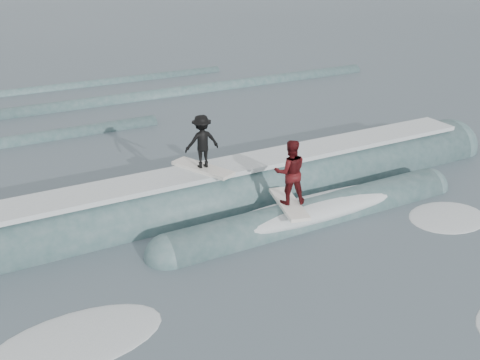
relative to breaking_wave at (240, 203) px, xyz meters
name	(u,v)px	position (x,y,z in m)	size (l,w,h in m)	color
ground	(336,298)	(-0.32, -5.17, -0.04)	(160.00, 160.00, 0.00)	#374750
breaking_wave	(240,203)	(0.00, 0.00, 0.00)	(21.36, 3.90, 2.23)	#36595C
surfer_black	(202,144)	(-1.03, 0.40, 1.94)	(1.34, 2.05, 1.66)	silver
surfer_red	(290,175)	(0.57, -1.80, 1.49)	(1.07, 2.07, 1.92)	white
whitewater	(416,332)	(0.41, -6.85, -0.04)	(13.47, 7.83, 0.10)	white
far_swells	(66,111)	(-2.62, 12.48, -0.04)	(36.52, 8.65, 0.80)	#36595C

